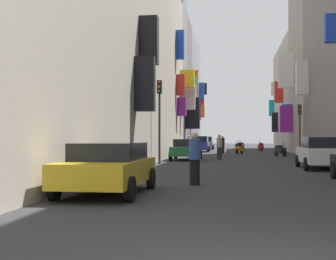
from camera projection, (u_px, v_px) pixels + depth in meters
ground_plane at (240, 157)px, 34.24m from camera, size 140.00×140.00×0.00m
building_left_near at (60, 14)px, 20.25m from camera, size 6.92×29.28×13.80m
building_left_mid_a at (142, 74)px, 38.43m from camera, size 7.21×7.44×13.45m
building_left_mid_b at (154, 50)px, 44.15m from camera, size 7.37×4.02×19.75m
building_left_mid_c at (161, 86)px, 48.79m from camera, size 7.06×5.44×13.81m
building_left_far at (173, 94)px, 58.32m from camera, size 7.07×13.81×13.69m
building_right_mid_a at (329, 57)px, 41.03m from camera, size 7.38×9.68×17.21m
building_right_mid_b at (306, 97)px, 54.36m from camera, size 6.90×17.32×12.27m
parked_car_green at (186, 149)px, 30.33m from camera, size 1.87×4.15×1.36m
parked_car_blue at (200, 144)px, 46.53m from camera, size 1.92×4.13×1.57m
parked_car_yellow at (108, 167)px, 12.28m from camera, size 2.02×4.19×1.35m
parked_car_white at (320, 152)px, 21.73m from camera, size 1.88×4.19×1.50m
parked_car_grey at (206, 143)px, 55.32m from camera, size 1.84×4.05×1.53m
scooter_red at (261, 147)px, 48.77m from camera, size 0.58×1.82×1.13m
scooter_orange at (239, 149)px, 41.08m from camera, size 0.77×1.82×1.13m
scooter_black at (280, 150)px, 35.51m from camera, size 0.81×1.68×1.13m
scooter_blue at (239, 146)px, 50.50m from camera, size 0.85×1.83×1.13m
scooter_white at (241, 146)px, 53.28m from camera, size 0.83×1.87×1.13m
pedestrian_crossing at (188, 145)px, 40.71m from camera, size 0.54×0.54×1.65m
pedestrian_near_left at (219, 147)px, 30.96m from camera, size 0.53×0.53×1.66m
pedestrian_near_right at (195, 159)px, 14.48m from camera, size 0.51×0.51×1.65m
pedestrian_mid_street at (223, 145)px, 41.70m from camera, size 0.53×0.53×1.62m
traffic_light_near_corner at (159, 107)px, 25.88m from camera, size 0.26×0.34×4.68m
traffic_light_far_corner at (300, 121)px, 35.71m from camera, size 0.26×0.34×3.99m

